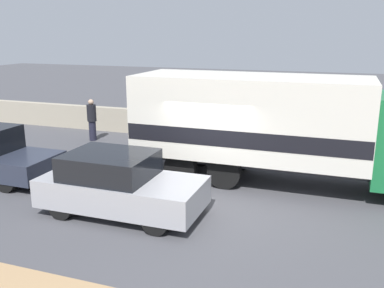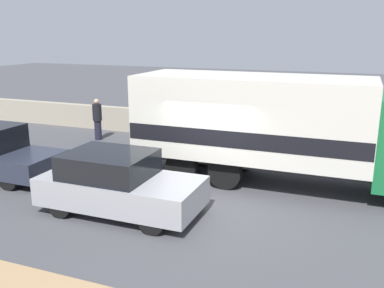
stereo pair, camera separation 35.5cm
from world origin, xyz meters
TOP-DOWN VIEW (x-y plane):
  - ground_plane at (0.00, 0.00)m, footprint 80.00×80.00m
  - stone_wall_backdrop at (0.00, 6.67)m, footprint 60.00×0.35m
  - box_truck at (1.70, 2.20)m, footprint 8.82×2.57m
  - car_hatchback at (-1.57, -1.27)m, footprint 3.99×1.84m
  - pedestrian at (-6.21, 4.87)m, footprint 0.37×0.37m

SIDE VIEW (x-z plane):
  - ground_plane at x=0.00m, z-range 0.00..0.00m
  - stone_wall_backdrop at x=0.00m, z-range 0.00..1.07m
  - car_hatchback at x=-1.57m, z-range -0.01..1.51m
  - pedestrian at x=-6.21m, z-range 0.03..1.75m
  - box_truck at x=1.70m, z-range 0.21..3.36m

